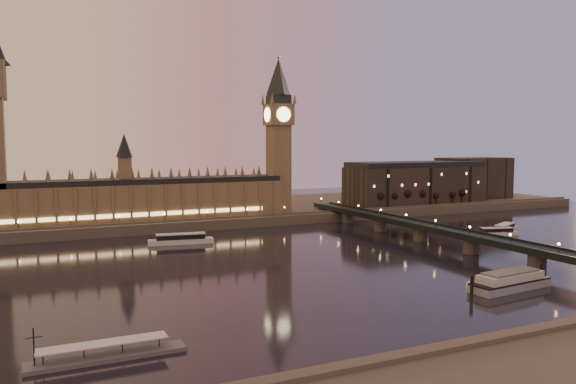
# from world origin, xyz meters

# --- Properties ---
(ground) EXTENTS (700.00, 700.00, 0.00)m
(ground) POSITION_xyz_m (0.00, 0.00, 0.00)
(ground) COLOR black
(ground) RESTS_ON ground
(far_embankment) EXTENTS (560.00, 130.00, 6.00)m
(far_embankment) POSITION_xyz_m (30.00, 165.00, 3.00)
(far_embankment) COLOR #423D35
(far_embankment) RESTS_ON ground
(palace_of_westminster) EXTENTS (180.00, 26.62, 52.00)m
(palace_of_westminster) POSITION_xyz_m (-40.12, 120.99, 21.71)
(palace_of_westminster) COLOR brown
(palace_of_westminster) RESTS_ON ground
(big_ben) EXTENTS (17.68, 17.68, 104.00)m
(big_ben) POSITION_xyz_m (53.99, 120.99, 63.95)
(big_ben) COLOR brown
(big_ben) RESTS_ON ground
(westminster_bridge) EXTENTS (13.20, 260.00, 15.30)m
(westminster_bridge) POSITION_xyz_m (91.61, 0.00, 5.52)
(westminster_bridge) COLOR black
(westminster_bridge) RESTS_ON ground
(city_block) EXTENTS (155.00, 45.00, 34.00)m
(city_block) POSITION_xyz_m (194.94, 130.93, 22.24)
(city_block) COLOR black
(city_block) RESTS_ON ground
(bare_tree_0) EXTENTS (5.24, 5.24, 10.65)m
(bare_tree_0) POSITION_xyz_m (126.39, 109.00, 13.92)
(bare_tree_0) COLOR black
(bare_tree_0) RESTS_ON ground
(bare_tree_1) EXTENTS (5.24, 5.24, 10.65)m
(bare_tree_1) POSITION_xyz_m (139.30, 109.00, 13.92)
(bare_tree_1) COLOR black
(bare_tree_1) RESTS_ON ground
(bare_tree_2) EXTENTS (5.24, 5.24, 10.65)m
(bare_tree_2) POSITION_xyz_m (152.21, 109.00, 13.92)
(bare_tree_2) COLOR black
(bare_tree_2) RESTS_ON ground
(bare_tree_3) EXTENTS (5.24, 5.24, 10.65)m
(bare_tree_3) POSITION_xyz_m (165.12, 109.00, 13.92)
(bare_tree_3) COLOR black
(bare_tree_3) RESTS_ON ground
(bare_tree_4) EXTENTS (5.24, 5.24, 10.65)m
(bare_tree_4) POSITION_xyz_m (178.03, 109.00, 13.92)
(bare_tree_4) COLOR black
(bare_tree_4) RESTS_ON ground
(bare_tree_5) EXTENTS (5.24, 5.24, 10.65)m
(bare_tree_5) POSITION_xyz_m (190.94, 109.00, 13.92)
(bare_tree_5) COLOR black
(bare_tree_5) RESTS_ON ground
(bare_tree_6) EXTENTS (5.24, 5.24, 10.65)m
(bare_tree_6) POSITION_xyz_m (203.85, 109.00, 13.92)
(bare_tree_6) COLOR black
(bare_tree_6) RESTS_ON ground
(cruise_boat_a) EXTENTS (34.18, 12.25, 5.35)m
(cruise_boat_a) POSITION_xyz_m (-27.13, 65.16, 2.36)
(cruise_boat_a) COLOR silver
(cruise_boat_a) RESTS_ON ground
(cruise_boat_b) EXTENTS (24.89, 12.47, 4.46)m
(cruise_boat_b) POSITION_xyz_m (142.67, 14.98, 1.97)
(cruise_boat_b) COLOR silver
(cruise_boat_b) RESTS_ON ground
(cruise_boat_c) EXTENTS (26.18, 17.52, 5.15)m
(cruise_boat_c) POSITION_xyz_m (154.47, 20.36, 2.27)
(cruise_boat_c) COLOR silver
(cruise_boat_c) RESTS_ON ground
(moored_barge) EXTENTS (38.84, 12.69, 7.15)m
(moored_barge) POSITION_xyz_m (57.47, -75.36, 3.02)
(moored_barge) COLOR #8291A6
(moored_barge) RESTS_ON ground
(pontoon_pier) EXTENTS (37.91, 6.32, 10.11)m
(pontoon_pier) POSITION_xyz_m (-83.02, -81.91, 1.09)
(pontoon_pier) COLOR #595B5E
(pontoon_pier) RESTS_ON ground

